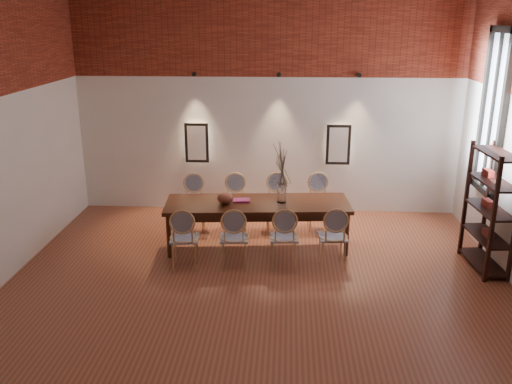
# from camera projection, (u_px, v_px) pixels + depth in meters

# --- Properties ---
(floor) EXTENTS (7.00, 7.00, 0.02)m
(floor) POSITION_uv_depth(u_px,v_px,m) (256.00, 300.00, 7.08)
(floor) COLOR brown
(floor) RESTS_ON ground
(wall_back) EXTENTS (7.00, 0.10, 4.00)m
(wall_back) POSITION_uv_depth(u_px,v_px,m) (268.00, 105.00, 9.83)
(wall_back) COLOR silver
(wall_back) RESTS_ON ground
(wall_front) EXTENTS (7.00, 0.10, 4.00)m
(wall_front) POSITION_uv_depth(u_px,v_px,m) (218.00, 297.00, 3.09)
(wall_front) COLOR silver
(wall_front) RESTS_ON ground
(brick_band_back) EXTENTS (7.00, 0.02, 1.50)m
(brick_band_back) POSITION_uv_depth(u_px,v_px,m) (268.00, 33.00, 9.38)
(brick_band_back) COLOR maroon
(brick_band_back) RESTS_ON ground
(brick_band_front) EXTENTS (7.00, 0.02, 1.50)m
(brick_band_front) POSITION_uv_depth(u_px,v_px,m) (215.00, 73.00, 2.77)
(brick_band_front) COLOR maroon
(brick_band_front) RESTS_ON ground
(niche_left) EXTENTS (0.36, 0.06, 0.66)m
(niche_left) POSITION_uv_depth(u_px,v_px,m) (197.00, 143.00, 10.02)
(niche_left) COLOR #FFEAC6
(niche_left) RESTS_ON wall_back
(niche_right) EXTENTS (0.36, 0.06, 0.66)m
(niche_right) POSITION_uv_depth(u_px,v_px,m) (338.00, 144.00, 9.88)
(niche_right) COLOR #FFEAC6
(niche_right) RESTS_ON wall_back
(spot_fixture_left) EXTENTS (0.08, 0.10, 0.08)m
(spot_fixture_left) POSITION_uv_depth(u_px,v_px,m) (194.00, 74.00, 9.61)
(spot_fixture_left) COLOR black
(spot_fixture_left) RESTS_ON wall_back
(spot_fixture_mid) EXTENTS (0.08, 0.10, 0.08)m
(spot_fixture_mid) POSITION_uv_depth(u_px,v_px,m) (279.00, 75.00, 9.52)
(spot_fixture_mid) COLOR black
(spot_fixture_mid) RESTS_ON wall_back
(spot_fixture_right) EXTENTS (0.08, 0.10, 0.08)m
(spot_fixture_right) POSITION_uv_depth(u_px,v_px,m) (359.00, 75.00, 9.44)
(spot_fixture_right) COLOR black
(spot_fixture_right) RESTS_ON wall_back
(window_glass) EXTENTS (0.02, 0.78, 2.38)m
(window_glass) POSITION_uv_depth(u_px,v_px,m) (494.00, 113.00, 8.11)
(window_glass) COLOR silver
(window_glass) RESTS_ON wall_right
(window_frame) EXTENTS (0.08, 0.90, 2.50)m
(window_frame) POSITION_uv_depth(u_px,v_px,m) (492.00, 113.00, 8.11)
(window_frame) COLOR black
(window_frame) RESTS_ON wall_right
(window_mullion) EXTENTS (0.06, 0.06, 2.40)m
(window_mullion) POSITION_uv_depth(u_px,v_px,m) (492.00, 113.00, 8.11)
(window_mullion) COLOR black
(window_mullion) RESTS_ON wall_right
(dining_table) EXTENTS (2.94, 1.16, 0.75)m
(dining_table) POSITION_uv_depth(u_px,v_px,m) (258.00, 225.00, 8.60)
(dining_table) COLOR #38170B
(dining_table) RESTS_ON floor
(chair_near_a) EXTENTS (0.48, 0.48, 0.94)m
(chair_near_a) POSITION_uv_depth(u_px,v_px,m) (185.00, 238.00, 7.84)
(chair_near_a) COLOR tan
(chair_near_a) RESTS_ON floor
(chair_near_b) EXTENTS (0.48, 0.48, 0.94)m
(chair_near_b) POSITION_uv_depth(u_px,v_px,m) (234.00, 237.00, 7.86)
(chair_near_b) COLOR tan
(chair_near_b) RESTS_ON floor
(chair_near_c) EXTENTS (0.48, 0.48, 0.94)m
(chair_near_c) POSITION_uv_depth(u_px,v_px,m) (284.00, 237.00, 7.87)
(chair_near_c) COLOR tan
(chair_near_c) RESTS_ON floor
(chair_near_d) EXTENTS (0.48, 0.48, 0.94)m
(chair_near_d) POSITION_uv_depth(u_px,v_px,m) (333.00, 236.00, 7.89)
(chair_near_d) COLOR tan
(chair_near_d) RESTS_ON floor
(chair_far_a) EXTENTS (0.48, 0.48, 0.94)m
(chair_far_a) POSITION_uv_depth(u_px,v_px,m) (193.00, 204.00, 9.25)
(chair_far_a) COLOR tan
(chair_far_a) RESTS_ON floor
(chair_far_b) EXTENTS (0.48, 0.48, 0.94)m
(chair_far_b) POSITION_uv_depth(u_px,v_px,m) (235.00, 204.00, 9.27)
(chair_far_b) COLOR tan
(chair_far_b) RESTS_ON floor
(chair_far_c) EXTENTS (0.48, 0.48, 0.94)m
(chair_far_c) POSITION_uv_depth(u_px,v_px,m) (277.00, 203.00, 9.28)
(chair_far_c) COLOR tan
(chair_far_c) RESTS_ON floor
(chair_far_d) EXTENTS (0.48, 0.48, 0.94)m
(chair_far_d) POSITION_uv_depth(u_px,v_px,m) (319.00, 203.00, 9.30)
(chair_far_d) COLOR tan
(chair_far_d) RESTS_ON floor
(vase) EXTENTS (0.14, 0.14, 0.30)m
(vase) POSITION_uv_depth(u_px,v_px,m) (282.00, 193.00, 8.45)
(vase) COLOR silver
(vase) RESTS_ON dining_table
(dried_branches) EXTENTS (0.50, 0.50, 0.70)m
(dried_branches) POSITION_uv_depth(u_px,v_px,m) (282.00, 165.00, 8.31)
(dried_branches) COLOR brown
(dried_branches) RESTS_ON vase
(bowl) EXTENTS (0.24, 0.24, 0.18)m
(bowl) POSITION_uv_depth(u_px,v_px,m) (225.00, 198.00, 8.40)
(bowl) COLOR brown
(bowl) RESTS_ON dining_table
(book) EXTENTS (0.27, 0.20, 0.03)m
(book) POSITION_uv_depth(u_px,v_px,m) (241.00, 200.00, 8.53)
(book) COLOR #7C1C57
(book) RESTS_ON dining_table
(shelving_rack) EXTENTS (0.45, 1.03, 1.80)m
(shelving_rack) POSITION_uv_depth(u_px,v_px,m) (490.00, 209.00, 7.73)
(shelving_rack) COLOR black
(shelving_rack) RESTS_ON floor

